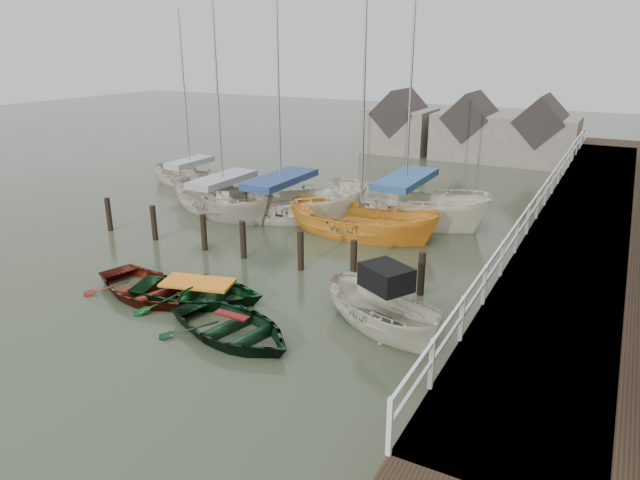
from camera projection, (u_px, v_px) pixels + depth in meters
The scene contains 13 objects.
ground at pixel (219, 295), 17.72m from camera, with size 120.00×120.00×0.00m, color #2A3220.
pier at pixel (583, 230), 21.54m from camera, with size 3.04×32.00×2.70m.
mooring_pilings at pixel (245, 245), 20.55m from camera, with size 13.72×0.22×1.80m.
far_sheds at pixel (468, 130), 38.35m from camera, with size 14.00×4.08×4.39m.
rowboat_red at pixel (144, 295), 17.66m from camera, with size 2.80×3.92×0.81m, color #55170C.
rowboat_green at pixel (199, 301), 17.31m from camera, with size 2.93×4.10×0.85m, color black.
rowboat_dkgreen at pixel (233, 337), 15.18m from camera, with size 2.89×4.04×0.84m, color black.
motorboat at pixel (382, 324), 15.65m from camera, with size 4.59×3.52×2.59m.
sailboat_a at pixel (224, 211), 26.33m from camera, with size 7.18×4.50×11.43m.
sailboat_b at pixel (281, 216), 25.61m from camera, with size 8.13×5.45×12.50m.
sailboat_c at pixel (361, 234), 23.37m from camera, with size 6.84×2.89×11.37m.
sailboat_d at pixel (404, 217), 25.38m from camera, with size 8.29×4.21×13.74m.
sailboat_e at pixel (191, 184), 31.40m from camera, with size 5.62×2.78×10.13m.
Camera 1 is at (10.46, -12.74, 7.41)m, focal length 32.00 mm.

